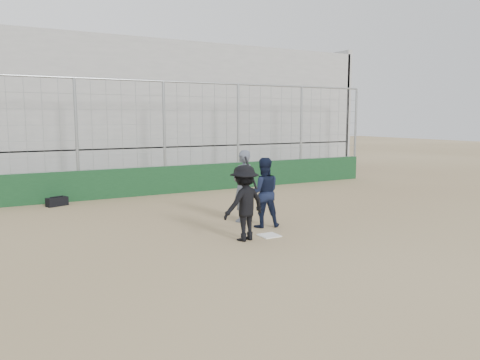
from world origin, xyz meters
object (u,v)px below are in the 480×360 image
catcher_crouched (263,204)px  equipment_bag (57,202)px  batter_at_plate (244,203)px  umpire (243,190)px

catcher_crouched → equipment_bag: (-4.13, 5.52, -0.45)m
batter_at_plate → equipment_bag: bearing=115.9°
umpire → catcher_crouched: bearing=78.0°
catcher_crouched → equipment_bag: bearing=126.8°
batter_at_plate → catcher_crouched: 1.37m
batter_at_plate → catcher_crouched: (1.03, 0.86, -0.26)m
catcher_crouched → umpire: (-0.11, 0.84, 0.26)m
umpire → equipment_bag: bearing=-69.1°
batter_at_plate → umpire: 1.93m
catcher_crouched → equipment_bag: catcher_crouched is taller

